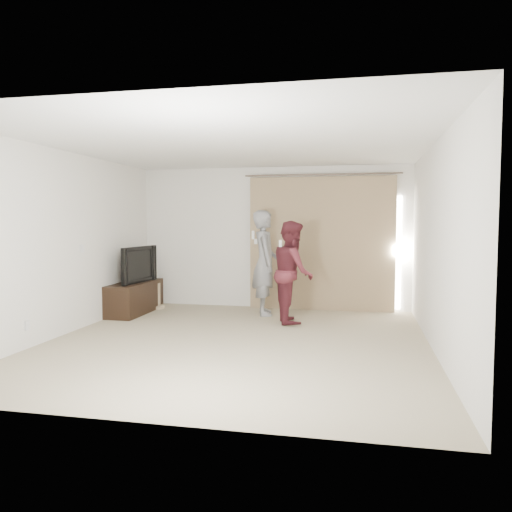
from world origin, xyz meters
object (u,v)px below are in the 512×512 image
at_px(tv_console, 135,298).
at_px(person_woman, 293,272).
at_px(person_man, 265,263).
at_px(tv, 134,264).

height_order(tv_console, person_woman, person_woman).
bearing_deg(person_man, tv_console, -171.94).
xyz_separation_m(tv_console, person_man, (2.26, 0.32, 0.63)).
bearing_deg(tv_console, person_man, 8.06).
distance_m(person_man, person_woman, 0.79).
height_order(tv, person_woman, person_woman).
height_order(tv_console, person_man, person_man).
bearing_deg(person_woman, person_man, 135.22).
distance_m(tv_console, person_woman, 2.88).
distance_m(tv_console, person_man, 2.37).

